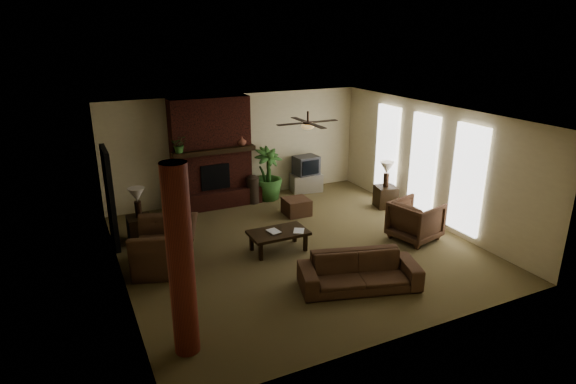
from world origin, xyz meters
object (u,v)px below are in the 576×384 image
coffee_table (278,234)px  ottoman (296,207)px  tv_stand (306,183)px  floor_vase (253,187)px  side_table_left (140,229)px  armchair_right (416,218)px  floor_plant (268,185)px  lamp_right (387,169)px  log_column (181,262)px  side_table_right (385,197)px  lamp_left (137,197)px  armchair_left (166,239)px  sofa (360,266)px

coffee_table → ottoman: (1.26, 1.68, -0.17)m
tv_stand → floor_vase: size_ratio=1.10×
floor_vase → side_table_left: size_ratio=1.40×
armchair_right → ottoman: bearing=20.9°
floor_plant → lamp_right: lamp_right is taller
log_column → coffee_table: 3.63m
armchair_right → lamp_right: size_ratio=1.47×
ottoman → floor_vase: bearing=117.9°
floor_plant → tv_stand: bearing=6.3°
coffee_table → floor_plant: bearing=70.5°
armchair_right → lamp_right: (0.63, 1.93, 0.52)m
log_column → floor_plant: log_column is taller
side_table_right → log_column: bearing=-149.9°
floor_vase → log_column: bearing=-120.5°
tv_stand → lamp_left: size_ratio=1.31×
floor_plant → armchair_right: bearing=-63.6°
ottoman → floor_plant: floor_plant is taller
log_column → armchair_right: log_column is taller
armchair_left → tv_stand: size_ratio=1.59×
sofa → floor_vase: sofa is taller
sofa → armchair_right: size_ratio=2.21×
log_column → floor_plant: bearing=56.4°
ottoman → floor_plant: size_ratio=0.43×
sofa → armchair_right: (2.26, 1.22, 0.06)m
coffee_table → armchair_right: bearing=-14.4°
ottoman → tv_stand: bearing=54.7°
ottoman → floor_vase: floor_vase is taller
floor_plant → lamp_left: lamp_left is taller
sofa → lamp_right: 4.31m
sofa → side_table_right: sofa is taller
tv_stand → floor_plant: (-1.24, -0.14, 0.14)m
armchair_right → side_table_right: bearing=-32.0°
armchair_left → armchair_right: size_ratio=1.41×
lamp_left → coffee_table: bearing=-35.5°
armchair_right → lamp_right: bearing=-31.8°
armchair_left → floor_vase: bearing=151.5°
lamp_right → floor_vase: bearing=149.5°
sofa → ottoman: (0.58, 3.65, -0.21)m
sofa → ottoman: 3.70m
side_table_left → coffee_table: bearing=-35.2°
coffee_table → tv_stand: bearing=53.8°
lamp_left → floor_vase: bearing=20.5°
sofa → tv_stand: 5.39m
log_column → floor_vase: 6.24m
log_column → coffee_table: size_ratio=2.33×
floor_vase → lamp_left: lamp_left is taller
coffee_table → tv_stand: size_ratio=1.41×
tv_stand → armchair_left: bearing=-139.5°
coffee_table → floor_vase: size_ratio=1.56×
sofa → floor_plant: 5.01m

